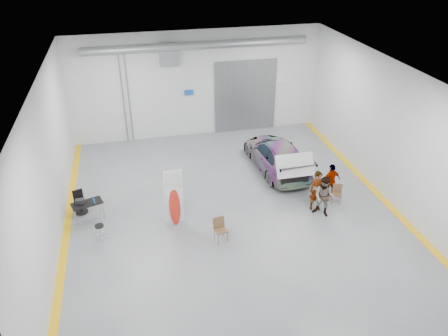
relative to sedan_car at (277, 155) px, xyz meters
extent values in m
plane|color=slate|center=(-3.08, -3.01, -0.75)|extent=(16.00, 16.00, 0.00)
cube|color=silver|center=(-10.08, -3.01, 2.25)|extent=(0.02, 16.00, 6.00)
cube|color=silver|center=(3.92, -3.01, 2.25)|extent=(0.02, 16.00, 6.00)
cube|color=silver|center=(-3.08, 4.99, 2.25)|extent=(14.00, 0.02, 6.00)
cube|color=silver|center=(-3.08, -11.01, 2.25)|extent=(14.00, 0.02, 6.00)
cube|color=white|center=(-3.08, -3.01, 5.25)|extent=(14.00, 16.00, 0.02)
cube|color=gray|center=(-0.28, 4.91, 1.35)|extent=(3.60, 0.12, 4.20)
cube|color=gray|center=(-4.58, 4.91, 4.05)|extent=(1.00, 0.50, 1.20)
cylinder|color=gray|center=(-3.08, 4.39, 4.55)|extent=(11.90, 0.44, 0.44)
cube|color=#1551AD|center=(-3.58, 4.91, 1.85)|extent=(0.50, 0.04, 0.30)
cube|color=white|center=(1.72, 4.91, 2.15)|extent=(0.70, 0.04, 0.25)
cylinder|color=gray|center=(-6.88, 4.91, 1.75)|extent=(0.08, 0.08, 5.00)
cylinder|color=gray|center=(-7.18, 4.91, 1.75)|extent=(0.08, 0.08, 5.00)
cube|color=#EFAD0D|center=(-9.93, -3.01, -0.75)|extent=(0.30, 16.00, 0.01)
cube|color=#EFAD0D|center=(3.77, -3.01, -0.75)|extent=(0.30, 16.00, 0.01)
imported|color=white|center=(0.00, 0.00, 0.00)|extent=(2.41, 5.31, 1.51)
imported|color=#855B48|center=(0.50, -3.80, 0.17)|extent=(0.74, 0.56, 1.84)
imported|color=#45657F|center=(0.60, -4.29, 0.16)|extent=(1.12, 1.11, 1.83)
imported|color=#9A4A33|center=(1.49, -3.05, 0.09)|extent=(1.04, 0.61, 1.68)
cube|color=white|center=(-5.57, -3.47, 0.14)|extent=(0.76, 0.05, 1.61)
ellipsoid|color=#F63B15|center=(-5.57, -3.54, 0.09)|extent=(0.45, 0.22, 1.69)
cube|color=white|center=(-5.57, -3.48, 1.34)|extent=(0.73, 0.05, 0.85)
cylinder|color=white|center=(-5.89, -3.47, 0.59)|extent=(0.02, 0.02, 2.68)
cylinder|color=white|center=(-5.26, -3.47, 0.59)|extent=(0.02, 0.02, 2.68)
cube|color=brown|center=(-3.98, -5.01, -0.25)|extent=(0.54, 0.52, 0.04)
cube|color=brown|center=(-3.98, -4.80, 0.00)|extent=(0.48, 0.18, 0.44)
cube|color=brown|center=(1.58, -3.57, -0.31)|extent=(0.53, 0.52, 0.04)
cube|color=brown|center=(1.58, -3.38, -0.09)|extent=(0.41, 0.24, 0.39)
cylinder|color=black|center=(-8.55, -3.92, -0.06)|extent=(0.34, 0.34, 0.05)
torus|color=silver|center=(-8.55, -3.92, -0.53)|extent=(0.37, 0.37, 0.02)
cylinder|color=gray|center=(-9.63, -2.59, -0.38)|extent=(0.03, 0.03, 0.74)
cylinder|color=gray|center=(-8.49, -2.59, -0.38)|extent=(0.03, 0.03, 0.74)
cylinder|color=gray|center=(-9.63, -2.07, -0.38)|extent=(0.03, 0.03, 0.74)
cylinder|color=gray|center=(-8.49, -2.07, -0.38)|extent=(0.03, 0.03, 0.74)
cube|color=black|center=(-9.06, -2.33, 0.01)|extent=(1.37, 0.96, 0.04)
cylinder|color=#174B8F|center=(-8.75, -2.44, 0.14)|extent=(0.08, 0.08, 0.23)
cube|color=black|center=(-9.32, -2.28, 0.12)|extent=(0.36, 0.23, 0.19)
cylinder|color=black|center=(-9.40, -1.80, -0.71)|extent=(0.54, 0.54, 0.04)
cylinder|color=black|center=(-9.40, -1.80, -0.48)|extent=(0.06, 0.06, 0.46)
cube|color=black|center=(-9.40, -1.80, -0.25)|extent=(0.55, 0.55, 0.07)
cube|color=black|center=(-9.40, -1.58, 0.03)|extent=(0.42, 0.18, 0.48)
cube|color=silver|center=(0.00, -2.35, 0.77)|extent=(1.76, 1.07, 0.04)
camera|label=1|loc=(-6.90, -18.19, 10.15)|focal=35.00mm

